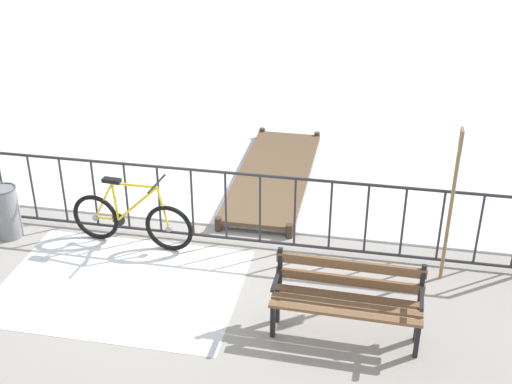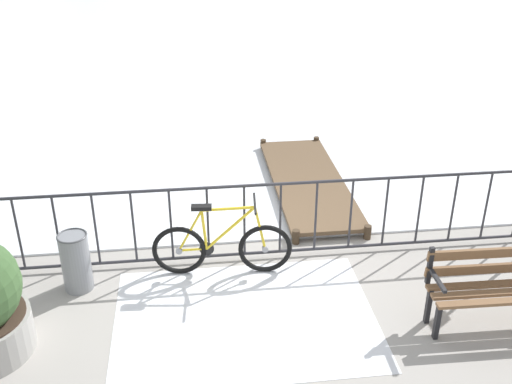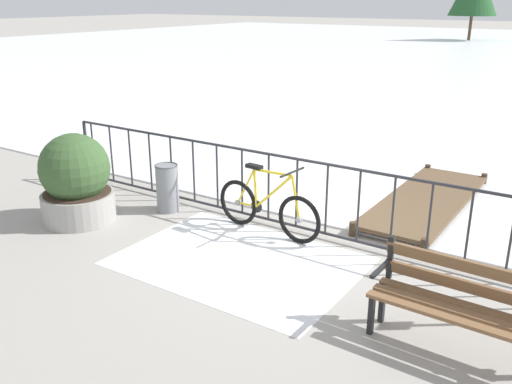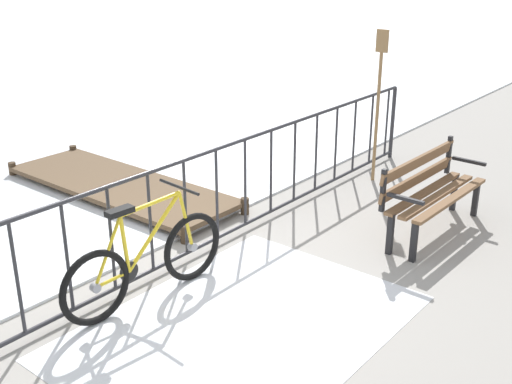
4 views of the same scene
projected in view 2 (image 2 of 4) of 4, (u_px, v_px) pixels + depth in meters
name	position (u px, v px, depth m)	size (l,w,h in m)	color
ground_plane	(262.00, 258.00, 7.76)	(160.00, 160.00, 0.00)	#9E9991
snow_patch	(245.00, 318.00, 6.65)	(2.88, 2.09, 0.01)	white
railing_fence	(262.00, 220.00, 7.51)	(9.06, 0.06, 1.07)	#2D2D33
bicycle_near_railing	(222.00, 247.00, 7.30)	(1.71, 0.52, 0.97)	black
park_bench	(502.00, 281.00, 6.41)	(1.61, 0.52, 0.89)	brown
trash_bin	(76.00, 261.00, 7.00)	(0.35, 0.35, 0.73)	gray
wooden_dock	(308.00, 181.00, 9.54)	(1.10, 3.40, 0.20)	brown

